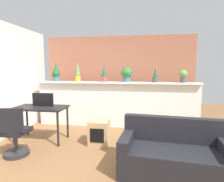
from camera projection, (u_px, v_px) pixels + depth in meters
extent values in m
plane|color=brown|center=(100.00, 163.00, 3.10)|extent=(12.00, 12.00, 0.00)
cube|color=white|center=(116.00, 105.00, 5.00)|extent=(4.29, 0.16, 1.18)
cube|color=white|center=(115.00, 83.00, 4.88)|extent=(4.29, 0.28, 0.04)
cube|color=#AD664C|center=(118.00, 79.00, 5.51)|extent=(4.29, 0.10, 2.50)
cylinder|color=#386B84|center=(56.00, 79.00, 5.15)|extent=(0.18, 0.18, 0.13)
sphere|color=#235B2D|center=(56.00, 74.00, 5.13)|extent=(0.22, 0.22, 0.22)
cone|color=#235B2D|center=(56.00, 68.00, 5.11)|extent=(0.19, 0.19, 0.25)
cylinder|color=gold|center=(78.00, 79.00, 5.05)|extent=(0.15, 0.15, 0.14)
sphere|color=#669E4C|center=(78.00, 75.00, 5.04)|extent=(0.12, 0.12, 0.12)
cone|color=#669E4C|center=(78.00, 68.00, 5.02)|extent=(0.11, 0.11, 0.32)
cylinder|color=#B7474C|center=(104.00, 79.00, 4.93)|extent=(0.16, 0.16, 0.13)
cone|color=#235B2D|center=(104.00, 71.00, 4.90)|extent=(0.16, 0.16, 0.30)
cylinder|color=#386B84|center=(127.00, 80.00, 4.85)|extent=(0.19, 0.19, 0.12)
sphere|color=#2D7033|center=(127.00, 73.00, 4.83)|extent=(0.29, 0.29, 0.29)
cylinder|color=#4C4C51|center=(155.00, 80.00, 4.72)|extent=(0.15, 0.15, 0.12)
cone|color=#235B2D|center=(155.00, 73.00, 4.70)|extent=(0.13, 0.13, 0.24)
cylinder|color=#4C4C51|center=(183.00, 80.00, 4.60)|extent=(0.14, 0.14, 0.14)
sphere|color=#669E4C|center=(183.00, 74.00, 4.58)|extent=(0.20, 0.20, 0.20)
cylinder|color=black|center=(13.00, 127.00, 3.89)|extent=(0.04, 0.04, 0.71)
cylinder|color=black|center=(58.00, 129.00, 3.74)|extent=(0.04, 0.04, 0.71)
cylinder|color=black|center=(27.00, 120.00, 4.38)|extent=(0.04, 0.04, 0.71)
cylinder|color=black|center=(68.00, 122.00, 4.23)|extent=(0.04, 0.04, 0.71)
cube|color=black|center=(41.00, 108.00, 4.01)|extent=(1.10, 0.60, 0.04)
cube|color=black|center=(43.00, 100.00, 4.07)|extent=(0.48, 0.04, 0.29)
cylinder|color=#262628|center=(17.00, 153.00, 3.39)|extent=(0.44, 0.44, 0.07)
cylinder|color=#333333|center=(16.00, 142.00, 3.36)|extent=(0.06, 0.06, 0.34)
cube|color=black|center=(15.00, 131.00, 3.34)|extent=(0.44, 0.44, 0.08)
cube|color=black|center=(9.00, 121.00, 3.12)|extent=(0.44, 0.17, 0.42)
cube|color=tan|center=(99.00, 132.00, 3.87)|extent=(0.40, 0.40, 0.50)
cube|color=black|center=(97.00, 135.00, 3.68)|extent=(0.28, 0.04, 0.28)
cube|color=black|center=(173.00, 162.00, 2.74)|extent=(1.63, 0.91, 0.40)
cube|color=black|center=(173.00, 129.00, 2.98)|extent=(1.57, 0.31, 0.40)
cube|color=black|center=(127.00, 139.00, 2.88)|extent=(0.23, 0.77, 0.16)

